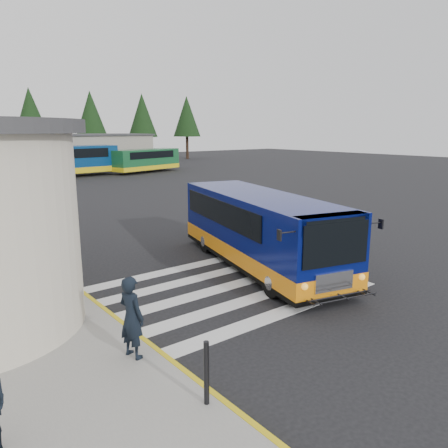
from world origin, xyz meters
TOP-DOWN VIEW (x-y plane):
  - ground at (0.00, 0.00)m, footprint 140.00×140.00m
  - curb_strip at (-4.05, 4.00)m, footprint 0.12×34.00m
  - crosswalk at (-0.50, -0.80)m, footprint 8.00×5.35m
  - depot_building at (6.00, 42.00)m, footprint 26.40×8.40m
  - tree_line at (6.29, 50.00)m, footprint 58.40×4.40m
  - transit_bus at (1.91, 0.14)m, footprint 4.80×9.30m
  - pedestrian_a at (-4.57, -3.07)m, footprint 0.56×0.71m
  - bollard at (-4.32, -5.30)m, footprint 0.09×0.09m
  - far_bus_a at (6.67, 33.90)m, footprint 10.56×3.86m
  - far_bus_b at (15.38, 33.42)m, footprint 8.89×4.62m

SIDE VIEW (x-z plane):
  - ground at x=0.00m, z-range 0.00..0.00m
  - crosswalk at x=-0.50m, z-range 0.00..0.01m
  - curb_strip at x=-4.05m, z-range 0.00..0.16m
  - bollard at x=-4.32m, z-range 0.15..1.30m
  - pedestrian_a at x=-4.57m, z-range 0.15..1.88m
  - transit_bus at x=1.91m, z-range -0.06..2.49m
  - far_bus_b at x=15.38m, z-range 0.33..2.54m
  - far_bus_a at x=6.67m, z-range 0.40..3.06m
  - depot_building at x=6.00m, z-range 0.01..4.21m
  - tree_line at x=6.29m, z-range 1.77..11.77m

